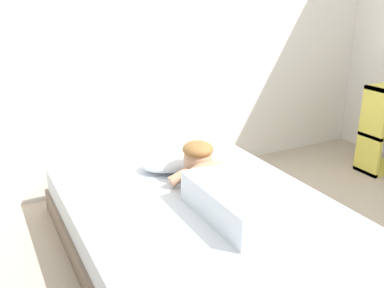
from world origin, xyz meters
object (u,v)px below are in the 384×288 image
object	(u,v)px
person_lying	(228,188)
cell_phone	(279,220)
coffee_cup	(195,173)
pillow	(178,160)
bed	(200,226)

from	to	relation	value
person_lying	cell_phone	xyz separation A→B (m)	(0.15, -0.29, -0.10)
person_lying	coffee_cup	size ratio (longest dim) A/B	7.36
coffee_cup	cell_phone	world-z (taller)	coffee_cup
coffee_cup	pillow	bearing A→B (deg)	94.42
pillow	person_lying	world-z (taller)	person_lying
coffee_cup	cell_phone	xyz separation A→B (m)	(0.15, -0.69, -0.03)
person_lying	bed	bearing A→B (deg)	141.11
pillow	cell_phone	distance (m)	0.93
bed	person_lying	distance (m)	0.31
person_lying	cell_phone	world-z (taller)	person_lying
bed	cell_phone	bearing A→B (deg)	-55.31
bed	cell_phone	distance (m)	0.51
person_lying	pillow	bearing A→B (deg)	91.72
bed	pillow	size ratio (longest dim) A/B	3.70
pillow	cell_phone	world-z (taller)	pillow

